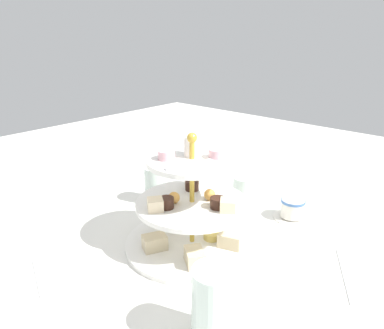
# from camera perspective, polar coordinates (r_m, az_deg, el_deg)

# --- Properties ---
(ground_plane) EXTENTS (2.40, 2.40, 0.00)m
(ground_plane) POSITION_cam_1_polar(r_m,az_deg,el_deg) (0.81, 0.00, -12.38)
(ground_plane) COLOR silver
(tiered_serving_stand) EXTENTS (0.29, 0.29, 0.25)m
(tiered_serving_stand) POSITION_cam_1_polar(r_m,az_deg,el_deg) (0.77, 0.03, -7.55)
(tiered_serving_stand) COLOR white
(tiered_serving_stand) RESTS_ON ground_plane
(water_glass_tall_right) EXTENTS (0.07, 0.07, 0.12)m
(water_glass_tall_right) POSITION_cam_1_polar(r_m,az_deg,el_deg) (0.57, 3.52, -21.16)
(water_glass_tall_right) COLOR silver
(water_glass_tall_right) RESTS_ON ground_plane
(water_glass_short_left) EXTENTS (0.06, 0.06, 0.07)m
(water_glass_short_left) POSITION_cam_1_polar(r_m,az_deg,el_deg) (1.00, 8.19, -3.82)
(water_glass_short_left) COLOR silver
(water_glass_short_left) RESTS_ON ground_plane
(teacup_with_saucer) EXTENTS (0.09, 0.09, 0.05)m
(teacup_with_saucer) POSITION_cam_1_polar(r_m,az_deg,el_deg) (0.94, 15.36, -6.73)
(teacup_with_saucer) COLOR white
(teacup_with_saucer) RESTS_ON ground_plane
(butter_knife_left) EXTENTS (0.07, 0.16, 0.00)m
(butter_knife_left) POSITION_cam_1_polar(r_m,az_deg,el_deg) (0.79, -22.84, -14.85)
(butter_knife_left) COLOR silver
(butter_knife_left) RESTS_ON ground_plane
(butter_knife_right) EXTENTS (0.16, 0.09, 0.00)m
(butter_knife_right) POSITION_cam_1_polar(r_m,az_deg,el_deg) (0.78, 22.91, -15.49)
(butter_knife_right) COLOR silver
(butter_knife_right) RESTS_ON ground_plane
(water_glass_mid_back) EXTENTS (0.06, 0.06, 0.10)m
(water_glass_mid_back) POSITION_cam_1_polar(r_m,az_deg,el_deg) (0.98, -5.66, -3.17)
(water_glass_mid_back) COLOR silver
(water_glass_mid_back) RESTS_ON ground_plane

